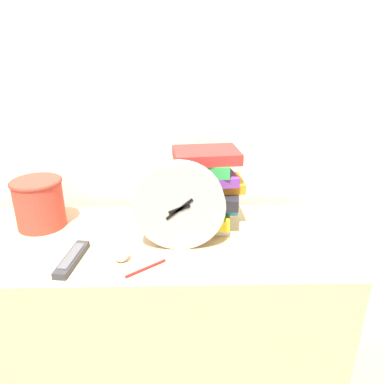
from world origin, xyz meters
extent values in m
cube|color=silver|center=(0.00, 0.58, 1.20)|extent=(6.00, 0.04, 2.40)
cube|color=tan|center=(0.00, 0.25, 0.37)|extent=(1.38, 0.51, 0.74)
cylinder|color=#B7B2A8|center=(0.18, 0.21, 0.87)|extent=(0.28, 0.05, 0.28)
cylinder|color=silver|center=(0.18, 0.19, 0.87)|extent=(0.24, 0.01, 0.24)
cube|color=black|center=(0.18, 0.18, 0.87)|extent=(0.07, 0.01, 0.04)
cube|color=black|center=(0.18, 0.18, 0.87)|extent=(0.08, 0.01, 0.07)
cylinder|color=black|center=(0.18, 0.18, 0.87)|extent=(0.01, 0.01, 0.01)
cube|color=white|center=(0.26, 0.34, 0.75)|extent=(0.18, 0.16, 0.03)
cube|color=yellow|center=(0.25, 0.34, 0.78)|extent=(0.22, 0.19, 0.04)
cube|color=#2D9ED1|center=(0.26, 0.36, 0.81)|extent=(0.23, 0.16, 0.03)
cube|color=#232328|center=(0.27, 0.35, 0.85)|extent=(0.23, 0.20, 0.04)
cube|color=orange|center=(0.27, 0.37, 0.88)|extent=(0.24, 0.15, 0.03)
cube|color=#7A3899|center=(0.24, 0.34, 0.91)|extent=(0.25, 0.18, 0.03)
cube|color=green|center=(0.25, 0.36, 0.95)|extent=(0.21, 0.17, 0.04)
cube|color=red|center=(0.26, 0.36, 0.99)|extent=(0.22, 0.18, 0.04)
cylinder|color=#C63D2D|center=(-0.30, 0.35, 0.82)|extent=(0.16, 0.16, 0.17)
torus|color=#9F3024|center=(-0.30, 0.35, 0.90)|extent=(0.17, 0.17, 0.01)
cube|color=#333338|center=(-0.14, 0.12, 0.75)|extent=(0.06, 0.19, 0.02)
cube|color=#59595E|center=(-0.14, 0.12, 0.76)|extent=(0.04, 0.14, 0.00)
sphere|color=white|center=(0.01, 0.12, 0.76)|extent=(0.05, 0.05, 0.05)
cylinder|color=#B21E1E|center=(0.08, 0.08, 0.74)|extent=(0.11, 0.09, 0.01)
camera|label=1|loc=(0.19, -0.81, 1.34)|focal=35.00mm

